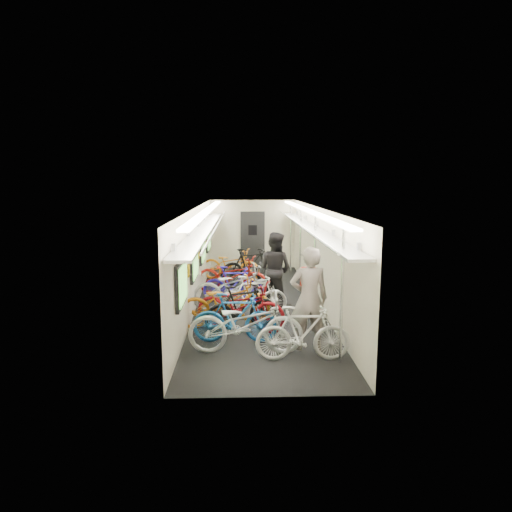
{
  "coord_description": "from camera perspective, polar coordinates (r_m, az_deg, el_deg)",
  "views": [
    {
      "loc": [
        -0.4,
        -11.03,
        3.0
      ],
      "look_at": [
        -0.03,
        0.42,
        1.15
      ],
      "focal_mm": 32.0,
      "sensor_mm": 36.0,
      "label": 1
    }
  ],
  "objects": [
    {
      "name": "bicycle_2",
      "position": [
        9.39,
        -1.97,
        -6.23
      ],
      "size": [
        2.04,
        1.34,
        1.01
      ],
      "primitive_type": "imported",
      "rotation": [
        0.0,
        0.0,
        1.19
      ],
      "color": "maroon",
      "rests_on": "ground"
    },
    {
      "name": "bicycle_6",
      "position": [
        10.93,
        -2.69,
        -3.89
      ],
      "size": [
        2.14,
        1.22,
        1.06
      ],
      "primitive_type": "imported",
      "rotation": [
        0.0,
        0.0,
        1.84
      ],
      "color": "#9C9CA0",
      "rests_on": "ground"
    },
    {
      "name": "passenger_near",
      "position": [
        8.24,
        6.64,
        -5.32
      ],
      "size": [
        0.7,
        0.47,
        1.89
      ],
      "primitive_type": "imported",
      "rotation": [
        0.0,
        0.0,
        3.17
      ],
      "color": "gray",
      "rests_on": "ground"
    },
    {
      "name": "bicycle_0",
      "position": [
        8.12,
        -1.32,
        -8.5
      ],
      "size": [
        2.06,
        0.8,
        1.07
      ],
      "primitive_type": "imported",
      "rotation": [
        0.0,
        0.0,
        1.52
      ],
      "color": "silver",
      "rests_on": "ground"
    },
    {
      "name": "passenger_mid",
      "position": [
        11.12,
        2.35,
        -1.66
      ],
      "size": [
        1.12,
        1.06,
        1.82
      ],
      "primitive_type": "imported",
      "rotation": [
        0.0,
        0.0,
        2.56
      ],
      "color": "black",
      "rests_on": "ground"
    },
    {
      "name": "train_car_shell",
      "position": [
        11.83,
        -1.68,
        2.64
      ],
      "size": [
        10.0,
        10.0,
        10.0
      ],
      "color": "black",
      "rests_on": "ground"
    },
    {
      "name": "bicycle_3",
      "position": [
        9.35,
        -1.81,
        -6.48
      ],
      "size": [
        1.64,
        1.06,
        0.96
      ],
      "primitive_type": "imported",
      "rotation": [
        0.0,
        0.0,
        1.99
      ],
      "color": "black",
      "rests_on": "ground"
    },
    {
      "name": "bicycle_11",
      "position": [
        7.84,
        5.86,
        -9.6
      ],
      "size": [
        1.6,
        0.46,
        0.96
      ],
      "primitive_type": "imported",
      "rotation": [
        0.0,
        0.0,
        1.56
      ],
      "color": "white",
      "rests_on": "ground"
    },
    {
      "name": "bicycle_10",
      "position": [
        14.15,
        -3.19,
        -1.05
      ],
      "size": [
        1.99,
        1.23,
        0.99
      ],
      "primitive_type": "imported",
      "rotation": [
        0.0,
        0.0,
        1.24
      ],
      "color": "orange",
      "rests_on": "ground"
    },
    {
      "name": "bicycle_9",
      "position": [
        13.56,
        -0.82,
        -1.28
      ],
      "size": [
        1.87,
        1.15,
        1.08
      ],
      "primitive_type": "imported",
      "rotation": [
        0.0,
        0.0,
        1.95
      ],
      "color": "black",
      "rests_on": "ground"
    },
    {
      "name": "backpack",
      "position": [
        8.37,
        6.52,
        -2.74
      ],
      "size": [
        0.29,
        0.22,
        0.38
      ],
      "primitive_type": "cube",
      "rotation": [
        0.0,
        0.0,
        -0.37
      ],
      "color": "#A71F10",
      "rests_on": "passenger_near"
    },
    {
      "name": "bicycle_7",
      "position": [
        11.54,
        -2.88,
        -3.55
      ],
      "size": [
        1.57,
        0.58,
        0.93
      ],
      "primitive_type": "imported",
      "rotation": [
        0.0,
        0.0,
        1.48
      ],
      "color": "#281CAB",
      "rests_on": "ground"
    },
    {
      "name": "bicycle_5",
      "position": [
        10.33,
        -0.36,
        -5.01
      ],
      "size": [
        1.59,
        0.59,
        0.94
      ],
      "primitive_type": "imported",
      "rotation": [
        0.0,
        0.0,
        1.67
      ],
      "color": "silver",
      "rests_on": "ground"
    },
    {
      "name": "bicycle_4",
      "position": [
        9.65,
        -3.9,
        -5.74
      ],
      "size": [
        2.09,
        1.19,
        1.04
      ],
      "primitive_type": "imported",
      "rotation": [
        0.0,
        0.0,
        1.84
      ],
      "color": "#B86611",
      "rests_on": "ground"
    },
    {
      "name": "bicycle_8",
      "position": [
        12.22,
        -3.03,
        -2.48
      ],
      "size": [
        2.16,
        1.4,
        1.07
      ],
      "primitive_type": "imported",
      "rotation": [
        0.0,
        0.0,
        1.2
      ],
      "color": "#9E1911",
      "rests_on": "ground"
    },
    {
      "name": "bicycle_1",
      "position": [
        8.67,
        -2.64,
        -7.73
      ],
      "size": [
        1.62,
        0.53,
        0.96
      ],
      "primitive_type": "imported",
      "rotation": [
        0.0,
        0.0,
        1.52
      ],
      "color": "#1C5BA8",
      "rests_on": "ground"
    }
  ]
}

